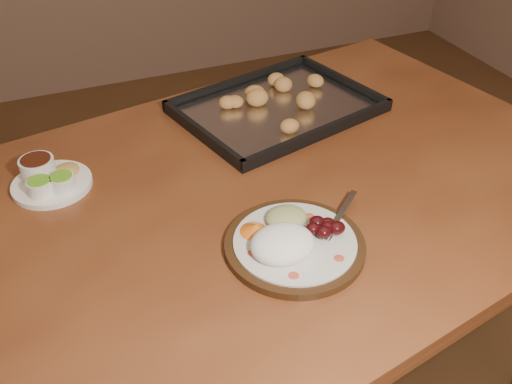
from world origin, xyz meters
name	(u,v)px	position (x,y,z in m)	size (l,w,h in m)	color
ground	(273,355)	(0.00, 0.00, 0.00)	(4.00, 4.00, 0.00)	brown
dining_table	(243,233)	(-0.14, -0.15, 0.65)	(1.65, 1.17, 0.75)	brown
dinner_plate	(292,241)	(-0.12, -0.32, 0.77)	(0.29, 0.24, 0.06)	#311C0D
condiment_saucer	(49,178)	(-0.49, 0.02, 0.77)	(0.16, 0.16, 0.05)	white
baking_tray	(277,106)	(0.06, 0.13, 0.76)	(0.51, 0.43, 0.05)	black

